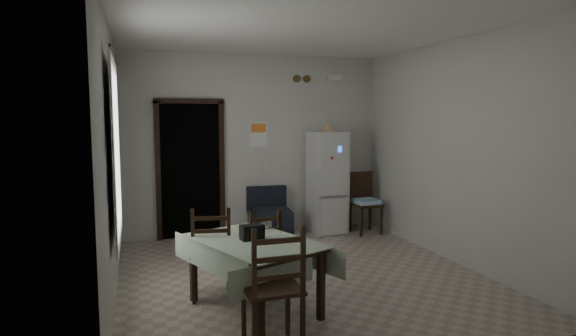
# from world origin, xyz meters

# --- Properties ---
(ground) EXTENTS (4.50, 4.50, 0.00)m
(ground) POSITION_xyz_m (0.00, 0.00, 0.00)
(ground) COLOR #A39585
(ground) RESTS_ON ground
(ceiling) EXTENTS (4.20, 4.50, 0.02)m
(ceiling) POSITION_xyz_m (0.00, 0.00, 2.90)
(ceiling) COLOR white
(ceiling) RESTS_ON ground
(wall_back) EXTENTS (4.20, 0.02, 2.90)m
(wall_back) POSITION_xyz_m (0.00, 2.25, 1.45)
(wall_back) COLOR beige
(wall_back) RESTS_ON ground
(wall_front) EXTENTS (4.20, 0.02, 2.90)m
(wall_front) POSITION_xyz_m (0.00, -2.25, 1.45)
(wall_front) COLOR beige
(wall_front) RESTS_ON ground
(wall_left) EXTENTS (0.02, 4.50, 2.90)m
(wall_left) POSITION_xyz_m (-2.10, 0.00, 1.45)
(wall_left) COLOR beige
(wall_left) RESTS_ON ground
(wall_right) EXTENTS (0.02, 4.50, 2.90)m
(wall_right) POSITION_xyz_m (2.10, 0.00, 1.45)
(wall_right) COLOR beige
(wall_right) RESTS_ON ground
(doorway) EXTENTS (1.06, 0.52, 2.22)m
(doorway) POSITION_xyz_m (-1.05, 2.45, 1.06)
(doorway) COLOR black
(doorway) RESTS_ON ground
(window_recess) EXTENTS (0.10, 1.20, 1.60)m
(window_recess) POSITION_xyz_m (-2.15, -0.20, 1.55)
(window_recess) COLOR silver
(window_recess) RESTS_ON ground
(curtain) EXTENTS (0.02, 1.45, 1.85)m
(curtain) POSITION_xyz_m (-2.04, -0.20, 1.55)
(curtain) COLOR silver
(curtain) RESTS_ON ground
(curtain_rod) EXTENTS (0.02, 1.60, 0.02)m
(curtain_rod) POSITION_xyz_m (-2.03, -0.20, 2.50)
(curtain_rod) COLOR black
(curtain_rod) RESTS_ON ground
(calendar) EXTENTS (0.28, 0.02, 0.40)m
(calendar) POSITION_xyz_m (0.05, 2.24, 1.62)
(calendar) COLOR white
(calendar) RESTS_ON ground
(calendar_image) EXTENTS (0.24, 0.01, 0.14)m
(calendar_image) POSITION_xyz_m (0.05, 2.23, 1.72)
(calendar_image) COLOR orange
(calendar_image) RESTS_ON ground
(light_switch) EXTENTS (0.08, 0.02, 0.12)m
(light_switch) POSITION_xyz_m (0.15, 2.24, 1.10)
(light_switch) COLOR beige
(light_switch) RESTS_ON ground
(vent_left) EXTENTS (0.12, 0.03, 0.12)m
(vent_left) POSITION_xyz_m (0.70, 2.23, 2.52)
(vent_left) COLOR brown
(vent_left) RESTS_ON ground
(vent_right) EXTENTS (0.12, 0.03, 0.12)m
(vent_right) POSITION_xyz_m (0.88, 2.23, 2.52)
(vent_right) COLOR brown
(vent_right) RESTS_ON ground
(emergency_light) EXTENTS (0.25, 0.07, 0.09)m
(emergency_light) POSITION_xyz_m (1.35, 2.21, 2.55)
(emergency_light) COLOR white
(emergency_light) RESTS_ON ground
(fridge) EXTENTS (0.59, 0.59, 1.66)m
(fridge) POSITION_xyz_m (1.13, 1.93, 0.83)
(fridge) COLOR silver
(fridge) RESTS_ON ground
(tan_cone) EXTENTS (0.24, 0.24, 0.18)m
(tan_cone) POSITION_xyz_m (1.12, 1.88, 1.75)
(tan_cone) COLOR tan
(tan_cone) RESTS_ON fridge
(navy_seat) EXTENTS (0.69, 0.67, 0.78)m
(navy_seat) POSITION_xyz_m (0.16, 1.93, 0.39)
(navy_seat) COLOR black
(navy_seat) RESTS_ON ground
(corner_chair) EXTENTS (0.45, 0.45, 1.00)m
(corner_chair) POSITION_xyz_m (1.71, 1.66, 0.50)
(corner_chair) COLOR black
(corner_chair) RESTS_ON ground
(dining_table) EXTENTS (1.33, 1.59, 0.71)m
(dining_table) POSITION_xyz_m (-0.78, -0.86, 0.35)
(dining_table) COLOR #9BAE95
(dining_table) RESTS_ON ground
(black_bag) EXTENTS (0.24, 0.16, 0.15)m
(black_bag) POSITION_xyz_m (-0.79, -0.82, 0.78)
(black_bag) COLOR black
(black_bag) RESTS_ON dining_table
(dining_chair_far_left) EXTENTS (0.48, 0.48, 0.99)m
(dining_chair_far_left) POSITION_xyz_m (-1.13, -0.37, 0.49)
(dining_chair_far_left) COLOR black
(dining_chair_far_left) RESTS_ON ground
(dining_chair_far_right) EXTENTS (0.45, 0.45, 0.90)m
(dining_chair_far_right) POSITION_xyz_m (-0.58, -0.27, 0.45)
(dining_chair_far_right) COLOR black
(dining_chair_far_right) RESTS_ON ground
(dining_chair_near_head) EXTENTS (0.46, 0.46, 1.07)m
(dining_chair_near_head) POSITION_xyz_m (-0.83, -1.68, 0.53)
(dining_chair_near_head) COLOR black
(dining_chair_near_head) RESTS_ON ground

